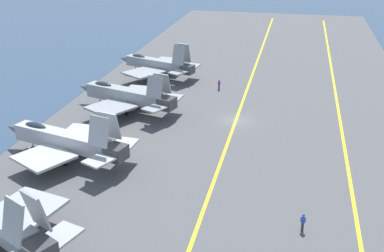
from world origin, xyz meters
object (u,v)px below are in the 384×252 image
Objects in this scene: parked_jet_second at (64,140)px; parked_jet_fourth at (157,64)px; parked_jet_third at (126,95)px; crew_purple_vest at (219,84)px; crew_blue_vest at (303,222)px.

parked_jet_second is 32.57m from parked_jet_fourth.
parked_jet_third is 16.69m from crew_purple_vest.
crew_blue_vest is (-40.81, -25.05, -1.35)m from parked_jet_fourth.
crew_blue_vest is (-8.26, -26.20, -1.46)m from parked_jet_second.
parked_jet_fourth is at bearing 1.31° from parked_jet_third.
parked_jet_second is 1.03× the size of parked_jet_third.
parked_jet_third reaches higher than crew_purple_vest.
parked_jet_fourth is at bearing -2.01° from parked_jet_second.
parked_jet_third reaches higher than crew_blue_vest.
crew_purple_vest is at bearing -110.88° from parked_jet_fourth.
parked_jet_fourth is 47.91m from crew_blue_vest.
parked_jet_second is 1.10× the size of parked_jet_fourth.
crew_blue_vest is (-24.14, -24.67, -1.40)m from parked_jet_third.
parked_jet_second reaches higher than crew_blue_vest.
parked_jet_fourth is 8.84× the size of crew_purple_vest.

